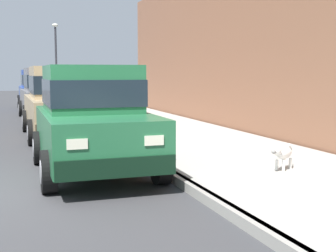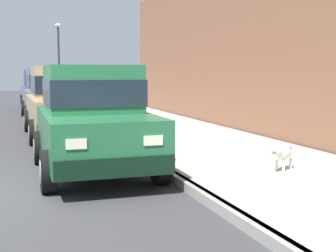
# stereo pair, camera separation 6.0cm
# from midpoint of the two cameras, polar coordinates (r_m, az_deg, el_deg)

# --- Properties ---
(curb) EXTENTS (0.16, 64.00, 0.14)m
(curb) POSITION_cam_midpoint_polar(r_m,az_deg,el_deg) (7.82, 0.43, -5.93)
(curb) COLOR gray
(curb) RESTS_ON ground
(sidewalk) EXTENTS (3.60, 64.00, 0.14)m
(sidewalk) POSITION_cam_midpoint_polar(r_m,az_deg,el_deg) (8.57, 11.91, -4.96)
(sidewalk) COLOR #A8A59E
(sidewalk) RESTS_ON ground
(car_green_hatchback) EXTENTS (1.99, 3.82, 1.88)m
(car_green_hatchback) POSITION_cam_midpoint_polar(r_m,az_deg,el_deg) (8.29, -8.97, 1.06)
(car_green_hatchback) COLOR #23663D
(car_green_hatchback) RESTS_ON ground
(car_tan_sedan) EXTENTS (2.06, 4.61, 1.92)m
(car_tan_sedan) POSITION_cam_midpoint_polar(r_m,az_deg,el_deg) (13.17, -12.47, 3.03)
(car_tan_sedan) COLOR tan
(car_tan_sedan) RESTS_ON ground
(car_grey_sedan) EXTENTS (2.12, 4.64, 1.92)m
(car_grey_sedan) POSITION_cam_midpoint_polar(r_m,az_deg,el_deg) (18.35, -14.09, 3.94)
(car_grey_sedan) COLOR slate
(car_grey_sedan) RESTS_ON ground
(car_blue_hatchback) EXTENTS (1.97, 3.81, 1.88)m
(car_blue_hatchback) POSITION_cam_midpoint_polar(r_m,az_deg,el_deg) (23.40, -15.12, 4.42)
(car_blue_hatchback) COLOR #28479E
(car_blue_hatchback) RESTS_ON ground
(dog_white) EXTENTS (0.66, 0.47, 0.49)m
(dog_white) POSITION_cam_midpoint_polar(r_m,az_deg,el_deg) (7.99, 13.98, -3.23)
(dog_white) COLOR white
(dog_white) RESTS_ON sidewalk
(street_lamp) EXTENTS (0.36, 0.36, 4.42)m
(street_lamp) POSITION_cam_midpoint_polar(r_m,az_deg,el_deg) (28.18, -13.13, 8.73)
(street_lamp) COLOR #2D2D33
(street_lamp) RESTS_ON sidewalk
(building_facade) EXTENTS (0.50, 20.00, 5.09)m
(building_facade) POSITION_cam_midpoint_polar(r_m,az_deg,el_deg) (13.79, 9.06, 9.76)
(building_facade) COLOR #8C5B42
(building_facade) RESTS_ON ground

